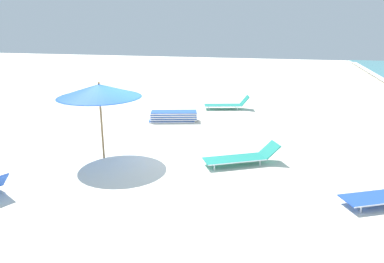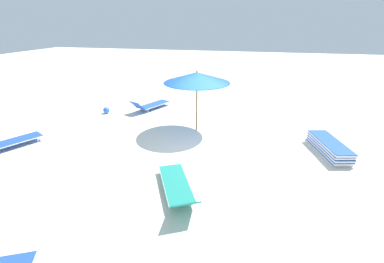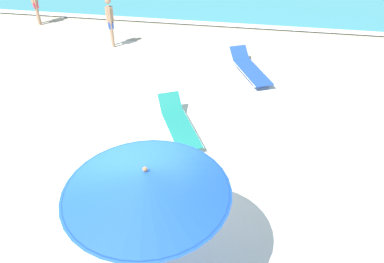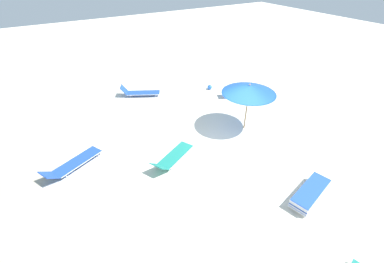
{
  "view_description": "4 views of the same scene",
  "coord_description": "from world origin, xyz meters",
  "px_view_note": "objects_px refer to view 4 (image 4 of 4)",
  "views": [
    {
      "loc": [
        10.1,
        3.53,
        3.91
      ],
      "look_at": [
        0.03,
        1.23,
        0.81
      ],
      "focal_mm": 35.0,
      "sensor_mm": 36.0,
      "label": 1
    },
    {
      "loc": [
        -1.3,
        7.54,
        3.81
      ],
      "look_at": [
        0.19,
        1.17,
        1.0
      ],
      "focal_mm": 24.0,
      "sensor_mm": 36.0,
      "label": 2
    },
    {
      "loc": [
        1.87,
        -4.88,
        5.52
      ],
      "look_at": [
        0.73,
        1.58,
        0.82
      ],
      "focal_mm": 35.0,
      "sensor_mm": 36.0,
      "label": 3
    },
    {
      "loc": [
        -6.88,
        6.0,
        6.78
      ],
      "look_at": [
        0.6,
        1.58,
        0.79
      ],
      "focal_mm": 24.0,
      "sensor_mm": 36.0,
      "label": 4
    }
  ],
  "objects_px": {
    "beach_umbrella": "(249,89)",
    "sun_lounger_under_umbrella": "(173,157)",
    "lounger_stack": "(310,193)",
    "sun_lounger_near_water_left": "(73,164)",
    "beach_ball": "(210,87)",
    "sun_lounger_beside_umbrella": "(140,92)",
    "sun_lounger_mid_beach_solo": "(241,93)"
  },
  "relations": [
    {
      "from": "beach_ball",
      "to": "lounger_stack",
      "type": "bearing_deg",
      "value": 168.15
    },
    {
      "from": "sun_lounger_near_water_left",
      "to": "beach_ball",
      "type": "distance_m",
      "value": 9.01
    },
    {
      "from": "beach_umbrella",
      "to": "sun_lounger_beside_umbrella",
      "type": "bearing_deg",
      "value": 27.74
    },
    {
      "from": "sun_lounger_beside_umbrella",
      "to": "sun_lounger_near_water_left",
      "type": "relative_size",
      "value": 0.95
    },
    {
      "from": "beach_umbrella",
      "to": "sun_lounger_beside_umbrella",
      "type": "distance_m",
      "value": 6.72
    },
    {
      "from": "sun_lounger_beside_umbrella",
      "to": "sun_lounger_near_water_left",
      "type": "xyz_separation_m",
      "value": [
        -4.54,
        4.46,
        -0.01
      ]
    },
    {
      "from": "sun_lounger_near_water_left",
      "to": "beach_ball",
      "type": "relative_size",
      "value": 8.19
    },
    {
      "from": "beach_umbrella",
      "to": "sun_lounger_beside_umbrella",
      "type": "height_order",
      "value": "beach_umbrella"
    },
    {
      "from": "beach_umbrella",
      "to": "sun_lounger_under_umbrella",
      "type": "relative_size",
      "value": 1.09
    },
    {
      "from": "lounger_stack",
      "to": "sun_lounger_near_water_left",
      "type": "xyz_separation_m",
      "value": [
        5.62,
        6.59,
        0.0
      ]
    },
    {
      "from": "sun_lounger_under_umbrella",
      "to": "beach_ball",
      "type": "relative_size",
      "value": 7.62
    },
    {
      "from": "lounger_stack",
      "to": "sun_lounger_under_umbrella",
      "type": "distance_m",
      "value": 5.09
    },
    {
      "from": "sun_lounger_beside_umbrella",
      "to": "sun_lounger_near_water_left",
      "type": "distance_m",
      "value": 6.36
    },
    {
      "from": "sun_lounger_beside_umbrella",
      "to": "sun_lounger_mid_beach_solo",
      "type": "bearing_deg",
      "value": -94.32
    },
    {
      "from": "sun_lounger_beside_umbrella",
      "to": "sun_lounger_mid_beach_solo",
      "type": "distance_m",
      "value": 5.88
    },
    {
      "from": "lounger_stack",
      "to": "beach_ball",
      "type": "relative_size",
      "value": 7.03
    },
    {
      "from": "beach_umbrella",
      "to": "beach_ball",
      "type": "height_order",
      "value": "beach_umbrella"
    },
    {
      "from": "sun_lounger_beside_umbrella",
      "to": "lounger_stack",
      "type": "bearing_deg",
      "value": -140.6
    },
    {
      "from": "beach_umbrella",
      "to": "sun_lounger_mid_beach_solo",
      "type": "relative_size",
      "value": 1.12
    },
    {
      "from": "lounger_stack",
      "to": "sun_lounger_near_water_left",
      "type": "bearing_deg",
      "value": 35.19
    },
    {
      "from": "lounger_stack",
      "to": "sun_lounger_near_water_left",
      "type": "relative_size",
      "value": 0.86
    },
    {
      "from": "sun_lounger_under_umbrella",
      "to": "beach_ball",
      "type": "distance_m",
      "value": 6.89
    },
    {
      "from": "beach_umbrella",
      "to": "sun_lounger_near_water_left",
      "type": "height_order",
      "value": "beach_umbrella"
    },
    {
      "from": "sun_lounger_under_umbrella",
      "to": "beach_ball",
      "type": "height_order",
      "value": "sun_lounger_under_umbrella"
    },
    {
      "from": "sun_lounger_mid_beach_solo",
      "to": "sun_lounger_near_water_left",
      "type": "bearing_deg",
      "value": 123.2
    },
    {
      "from": "sun_lounger_under_umbrella",
      "to": "lounger_stack",
      "type": "bearing_deg",
      "value": -169.3
    },
    {
      "from": "lounger_stack",
      "to": "beach_ball",
      "type": "bearing_deg",
      "value": -26.19
    },
    {
      "from": "beach_umbrella",
      "to": "sun_lounger_beside_umbrella",
      "type": "xyz_separation_m",
      "value": [
        5.74,
        3.02,
        -1.78
      ]
    },
    {
      "from": "beach_umbrella",
      "to": "sun_lounger_under_umbrella",
      "type": "height_order",
      "value": "beach_umbrella"
    },
    {
      "from": "sun_lounger_under_umbrella",
      "to": "sun_lounger_beside_umbrella",
      "type": "height_order",
      "value": "sun_lounger_beside_umbrella"
    },
    {
      "from": "sun_lounger_near_water_left",
      "to": "sun_lounger_mid_beach_solo",
      "type": "relative_size",
      "value": 1.1
    },
    {
      "from": "sun_lounger_under_umbrella",
      "to": "sun_lounger_mid_beach_solo",
      "type": "bearing_deg",
      "value": -90.22
    }
  ]
}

